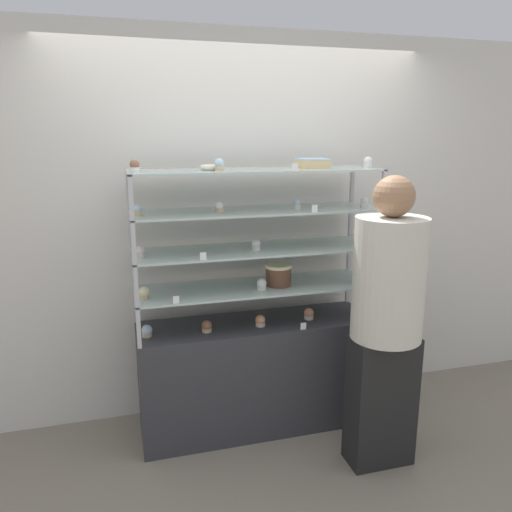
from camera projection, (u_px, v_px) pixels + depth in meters
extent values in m
plane|color=gray|center=(256.00, 423.00, 3.43)|extent=(20.00, 20.00, 0.00)
cube|color=silver|center=(242.00, 228.00, 3.47)|extent=(8.00, 0.05, 2.60)
cube|color=#333338|center=(256.00, 374.00, 3.34)|extent=(1.53, 0.45, 0.74)
cube|color=#B7B7BC|center=(135.00, 304.00, 3.22)|extent=(0.02, 0.02, 0.25)
cube|color=#B7B7BC|center=(348.00, 286.00, 3.62)|extent=(0.02, 0.02, 0.25)
cube|color=#B7B7BC|center=(139.00, 328.00, 2.82)|extent=(0.02, 0.02, 0.25)
cube|color=#B7B7BC|center=(377.00, 304.00, 3.22)|extent=(0.02, 0.02, 0.25)
cube|color=#B2C6C1|center=(256.00, 287.00, 3.20)|extent=(1.53, 0.45, 0.01)
cube|color=#B7B7BC|center=(133.00, 267.00, 3.17)|extent=(0.02, 0.02, 0.25)
cube|color=#B7B7BC|center=(349.00, 253.00, 3.56)|extent=(0.02, 0.02, 0.25)
cube|color=#B7B7BC|center=(136.00, 286.00, 2.77)|extent=(0.02, 0.02, 0.25)
cube|color=#B7B7BC|center=(379.00, 267.00, 3.16)|extent=(0.02, 0.02, 0.25)
cube|color=#B2C6C1|center=(256.00, 249.00, 3.14)|extent=(1.53, 0.45, 0.01)
cube|color=#B7B7BC|center=(131.00, 229.00, 3.11)|extent=(0.02, 0.02, 0.25)
cube|color=#B7B7BC|center=(351.00, 219.00, 3.51)|extent=(0.02, 0.02, 0.25)
cube|color=#B7B7BC|center=(134.00, 243.00, 2.71)|extent=(0.02, 0.02, 0.25)
cube|color=#B7B7BC|center=(381.00, 229.00, 3.11)|extent=(0.02, 0.02, 0.25)
cube|color=#B2C6C1|center=(256.00, 211.00, 3.08)|extent=(1.53, 0.45, 0.01)
cube|color=#B7B7BC|center=(128.00, 190.00, 3.05)|extent=(0.02, 0.02, 0.25)
cube|color=#B7B7BC|center=(352.00, 183.00, 3.45)|extent=(0.02, 0.02, 0.25)
cube|color=#B7B7BC|center=(131.00, 198.00, 2.65)|extent=(0.02, 0.02, 0.25)
cube|color=#B7B7BC|center=(384.00, 190.00, 3.05)|extent=(0.02, 0.02, 0.25)
cube|color=#B2C6C1|center=(256.00, 170.00, 3.02)|extent=(1.53, 0.45, 0.01)
cylinder|color=brown|center=(278.00, 276.00, 3.20)|extent=(0.16, 0.16, 0.12)
cylinder|color=#F4EAB2|center=(278.00, 266.00, 3.18)|extent=(0.17, 0.17, 0.02)
cube|color=#DBBC84|center=(312.00, 164.00, 3.12)|extent=(0.18, 0.15, 0.05)
cube|color=silver|center=(312.00, 159.00, 3.12)|extent=(0.19, 0.16, 0.01)
cylinder|color=#CCB28C|center=(147.00, 335.00, 3.01)|extent=(0.06, 0.06, 0.02)
sphere|color=silver|center=(147.00, 330.00, 3.01)|extent=(0.06, 0.06, 0.06)
cylinder|color=#CCB28C|center=(207.00, 330.00, 3.09)|extent=(0.06, 0.06, 0.02)
sphere|color=#8C5B42|center=(207.00, 325.00, 3.08)|extent=(0.06, 0.06, 0.06)
cylinder|color=beige|center=(260.00, 324.00, 3.18)|extent=(0.06, 0.06, 0.02)
sphere|color=#E5996B|center=(260.00, 320.00, 3.17)|extent=(0.06, 0.06, 0.06)
cylinder|color=white|center=(309.00, 317.00, 3.30)|extent=(0.06, 0.06, 0.02)
sphere|color=#E5996B|center=(309.00, 313.00, 3.30)|extent=(0.06, 0.06, 0.06)
cylinder|color=beige|center=(359.00, 313.00, 3.38)|extent=(0.06, 0.06, 0.02)
sphere|color=silver|center=(359.00, 309.00, 3.37)|extent=(0.06, 0.06, 0.06)
cube|color=white|center=(303.00, 326.00, 3.12)|extent=(0.04, 0.00, 0.04)
cylinder|color=#CCB28C|center=(144.00, 296.00, 2.95)|extent=(0.06, 0.06, 0.02)
sphere|color=#F4EAB2|center=(144.00, 292.00, 2.94)|extent=(0.06, 0.06, 0.06)
cylinder|color=white|center=(262.00, 288.00, 3.11)|extent=(0.06, 0.06, 0.02)
sphere|color=white|center=(262.00, 283.00, 3.11)|extent=(0.06, 0.06, 0.06)
cylinder|color=#CCB28C|center=(361.00, 280.00, 3.29)|extent=(0.06, 0.06, 0.02)
sphere|color=#8C5B42|center=(361.00, 276.00, 3.28)|extent=(0.06, 0.06, 0.06)
cube|color=white|center=(176.00, 300.00, 2.86)|extent=(0.04, 0.00, 0.04)
cylinder|color=beige|center=(140.00, 255.00, 2.90)|extent=(0.05, 0.05, 0.02)
sphere|color=silver|center=(140.00, 251.00, 2.89)|extent=(0.05, 0.05, 0.05)
cylinder|color=white|center=(256.00, 248.00, 3.09)|extent=(0.05, 0.05, 0.02)
sphere|color=white|center=(256.00, 244.00, 3.08)|extent=(0.05, 0.05, 0.05)
cylinder|color=#CCB28C|center=(362.00, 243.00, 3.25)|extent=(0.05, 0.05, 0.02)
sphere|color=white|center=(362.00, 238.00, 3.24)|extent=(0.05, 0.05, 0.05)
cube|color=white|center=(203.00, 256.00, 2.84)|extent=(0.04, 0.00, 0.04)
cylinder|color=#CCB28C|center=(138.00, 213.00, 2.84)|extent=(0.04, 0.04, 0.03)
sphere|color=silver|center=(138.00, 209.00, 2.83)|extent=(0.05, 0.05, 0.05)
cylinder|color=#CCB28C|center=(219.00, 210.00, 2.95)|extent=(0.04, 0.04, 0.03)
sphere|color=white|center=(219.00, 206.00, 2.95)|extent=(0.05, 0.05, 0.05)
cylinder|color=beige|center=(297.00, 207.00, 3.09)|extent=(0.04, 0.04, 0.03)
sphere|color=silver|center=(297.00, 203.00, 3.08)|extent=(0.05, 0.05, 0.05)
cylinder|color=white|center=(364.00, 205.00, 3.20)|extent=(0.04, 0.04, 0.03)
sphere|color=white|center=(364.00, 200.00, 3.19)|extent=(0.05, 0.05, 0.05)
cube|color=white|center=(315.00, 209.00, 2.96)|extent=(0.04, 0.00, 0.04)
cylinder|color=white|center=(135.00, 170.00, 2.75)|extent=(0.05, 0.05, 0.03)
sphere|color=#8C5B42|center=(135.00, 164.00, 2.74)|extent=(0.05, 0.05, 0.05)
cylinder|color=#CCB28C|center=(219.00, 168.00, 2.90)|extent=(0.05, 0.05, 0.03)
sphere|color=silver|center=(219.00, 163.00, 2.90)|extent=(0.05, 0.05, 0.05)
cylinder|color=white|center=(368.00, 165.00, 3.16)|extent=(0.05, 0.05, 0.03)
sphere|color=white|center=(368.00, 161.00, 3.15)|extent=(0.05, 0.05, 0.05)
cube|color=white|center=(295.00, 167.00, 2.87)|extent=(0.04, 0.00, 0.04)
torus|color=#EFE5CC|center=(209.00, 167.00, 2.96)|extent=(0.11, 0.11, 0.03)
cube|color=black|center=(381.00, 400.00, 2.95)|extent=(0.38, 0.21, 0.80)
cylinder|color=beige|center=(389.00, 279.00, 2.77)|extent=(0.40, 0.40, 0.69)
sphere|color=#936B4C|center=(394.00, 196.00, 2.67)|extent=(0.23, 0.23, 0.23)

